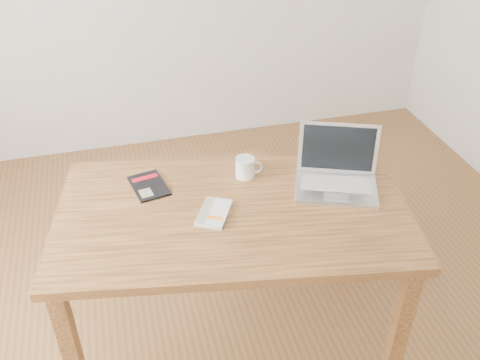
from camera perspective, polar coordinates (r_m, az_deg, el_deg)
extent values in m
plane|color=brown|center=(2.74, 0.32, -16.46)|extent=(4.00, 4.00, 0.00)
cube|color=brown|center=(2.26, -0.84, -3.52)|extent=(1.60, 1.08, 0.04)
cube|color=brown|center=(2.34, -17.52, -17.00)|extent=(0.07, 0.07, 0.71)
cube|color=brown|center=(2.41, 16.72, -14.84)|extent=(0.07, 0.07, 0.71)
cube|color=brown|center=(2.83, -15.14, -5.58)|extent=(0.07, 0.07, 0.71)
cube|color=brown|center=(2.89, 12.18, -4.13)|extent=(0.07, 0.07, 0.71)
cube|color=beige|center=(2.22, -2.79, -3.52)|extent=(0.19, 0.22, 0.01)
cube|color=white|center=(2.22, -2.79, -3.50)|extent=(0.19, 0.22, 0.02)
cube|color=gray|center=(2.23, -3.75, -3.19)|extent=(0.12, 0.18, 0.00)
cube|color=orange|center=(2.18, -2.73, -4.04)|extent=(0.07, 0.05, 0.00)
cube|color=black|center=(2.41, -9.69, -0.60)|extent=(0.18, 0.23, 0.01)
cube|color=#A80C1A|center=(2.46, -10.13, 0.23)|extent=(0.12, 0.05, 0.00)
cube|color=gray|center=(2.36, -9.99, -1.36)|extent=(0.06, 0.07, 0.00)
cube|color=silver|center=(2.39, 10.21, -0.91)|extent=(0.42, 0.36, 0.02)
cube|color=silver|center=(2.41, 10.21, -0.33)|extent=(0.33, 0.23, 0.00)
cube|color=#BCBCC1|center=(2.33, 10.28, -1.79)|extent=(0.12, 0.09, 0.00)
cube|color=silver|center=(2.44, 10.43, 3.39)|extent=(0.35, 0.17, 0.24)
cube|color=black|center=(2.44, 10.43, 3.35)|extent=(0.31, 0.15, 0.21)
cylinder|color=white|center=(2.42, 0.54, 1.35)|extent=(0.09, 0.09, 0.09)
cylinder|color=black|center=(2.40, 0.55, 2.20)|extent=(0.07, 0.07, 0.01)
torus|color=white|center=(2.43, 1.72, 1.36)|extent=(0.07, 0.03, 0.06)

